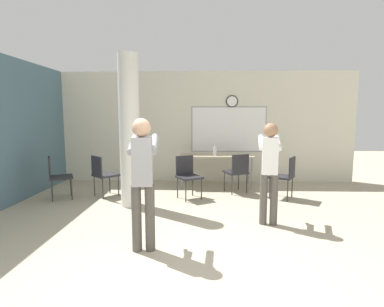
{
  "coord_description": "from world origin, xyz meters",
  "views": [
    {
      "loc": [
        0.15,
        -2.66,
        1.68
      ],
      "look_at": [
        -0.03,
        2.58,
        1.03
      ],
      "focal_mm": 28.0,
      "sensor_mm": 36.0,
      "label": 1
    }
  ],
  "objects_px": {
    "bottle_on_table": "(215,151)",
    "chair_near_pillar": "(103,173)",
    "folding_table": "(216,157)",
    "chair_table_right": "(237,170)",
    "person_playing_side": "(270,165)",
    "person_playing_front": "(143,174)",
    "chair_mid_room": "(285,174)",
    "chair_table_front": "(188,174)",
    "chair_by_left_wall": "(57,175)"
  },
  "relations": [
    {
      "from": "person_playing_side",
      "to": "bottle_on_table",
      "type": "bearing_deg",
      "value": 107.17
    },
    {
      "from": "bottle_on_table",
      "to": "chair_near_pillar",
      "type": "xyz_separation_m",
      "value": [
        -2.37,
        -0.89,
        -0.36
      ]
    },
    {
      "from": "chair_near_pillar",
      "to": "chair_table_front",
      "type": "bearing_deg",
      "value": -1.59
    },
    {
      "from": "bottle_on_table",
      "to": "person_playing_front",
      "type": "bearing_deg",
      "value": -107.01
    },
    {
      "from": "chair_table_front",
      "to": "chair_by_left_wall",
      "type": "relative_size",
      "value": 1.0
    },
    {
      "from": "chair_table_front",
      "to": "person_playing_side",
      "type": "distance_m",
      "value": 2.01
    },
    {
      "from": "folding_table",
      "to": "person_playing_side",
      "type": "distance_m",
      "value": 2.64
    },
    {
      "from": "folding_table",
      "to": "chair_mid_room",
      "type": "distance_m",
      "value": 1.73
    },
    {
      "from": "person_playing_front",
      "to": "person_playing_side",
      "type": "bearing_deg",
      "value": 28.98
    },
    {
      "from": "chair_table_right",
      "to": "person_playing_front",
      "type": "xyz_separation_m",
      "value": [
        -1.5,
        -2.87,
        0.46
      ]
    },
    {
      "from": "chair_table_front",
      "to": "person_playing_front",
      "type": "xyz_separation_m",
      "value": [
        -0.44,
        -2.43,
        0.46
      ]
    },
    {
      "from": "chair_mid_room",
      "to": "chair_near_pillar",
      "type": "bearing_deg",
      "value": 179.58
    },
    {
      "from": "chair_table_front",
      "to": "chair_mid_room",
      "type": "distance_m",
      "value": 1.99
    },
    {
      "from": "person_playing_front",
      "to": "chair_mid_room",
      "type": "bearing_deg",
      "value": 45.32
    },
    {
      "from": "chair_mid_room",
      "to": "person_playing_side",
      "type": "height_order",
      "value": "person_playing_side"
    },
    {
      "from": "bottle_on_table",
      "to": "chair_table_front",
      "type": "height_order",
      "value": "bottle_on_table"
    },
    {
      "from": "chair_table_right",
      "to": "chair_by_left_wall",
      "type": "distance_m",
      "value": 3.75
    },
    {
      "from": "bottle_on_table",
      "to": "chair_near_pillar",
      "type": "distance_m",
      "value": 2.56
    },
    {
      "from": "chair_near_pillar",
      "to": "person_playing_side",
      "type": "relative_size",
      "value": 0.55
    },
    {
      "from": "chair_table_right",
      "to": "chair_mid_room",
      "type": "xyz_separation_m",
      "value": [
        0.92,
        -0.42,
        0.0
      ]
    },
    {
      "from": "person_playing_side",
      "to": "chair_mid_room",
      "type": "bearing_deg",
      "value": 66.06
    },
    {
      "from": "chair_table_front",
      "to": "chair_by_left_wall",
      "type": "xyz_separation_m",
      "value": [
        -2.64,
        -0.18,
        0.0
      ]
    },
    {
      "from": "chair_by_left_wall",
      "to": "person_playing_front",
      "type": "xyz_separation_m",
      "value": [
        2.2,
        -2.25,
        0.46
      ]
    },
    {
      "from": "chair_table_right",
      "to": "chair_near_pillar",
      "type": "height_order",
      "value": "same"
    },
    {
      "from": "folding_table",
      "to": "chair_table_front",
      "type": "distance_m",
      "value": 1.27
    },
    {
      "from": "chair_mid_room",
      "to": "person_playing_front",
      "type": "distance_m",
      "value": 3.48
    },
    {
      "from": "folding_table",
      "to": "chair_table_right",
      "type": "xyz_separation_m",
      "value": [
        0.43,
        -0.64,
        -0.2
      ]
    },
    {
      "from": "chair_table_right",
      "to": "chair_table_front",
      "type": "distance_m",
      "value": 1.15
    },
    {
      "from": "bottle_on_table",
      "to": "chair_table_right",
      "type": "xyz_separation_m",
      "value": [
        0.47,
        -0.5,
        -0.36
      ]
    },
    {
      "from": "chair_table_front",
      "to": "chair_mid_room",
      "type": "bearing_deg",
      "value": 0.63
    },
    {
      "from": "chair_near_pillar",
      "to": "chair_by_left_wall",
      "type": "height_order",
      "value": "same"
    },
    {
      "from": "folding_table",
      "to": "chair_table_right",
      "type": "distance_m",
      "value": 0.8
    },
    {
      "from": "chair_by_left_wall",
      "to": "chair_mid_room",
      "type": "xyz_separation_m",
      "value": [
        4.62,
        0.2,
        0.0
      ]
    },
    {
      "from": "person_playing_side",
      "to": "chair_near_pillar",
      "type": "bearing_deg",
      "value": 154.29
    },
    {
      "from": "bottle_on_table",
      "to": "person_playing_front",
      "type": "relative_size",
      "value": 0.17
    },
    {
      "from": "person_playing_side",
      "to": "person_playing_front",
      "type": "xyz_separation_m",
      "value": [
        -1.77,
        -0.98,
        0.04
      ]
    },
    {
      "from": "folding_table",
      "to": "chair_table_right",
      "type": "relative_size",
      "value": 2.0
    },
    {
      "from": "bottle_on_table",
      "to": "person_playing_side",
      "type": "xyz_separation_m",
      "value": [
        0.74,
        -2.39,
        0.06
      ]
    },
    {
      "from": "chair_table_front",
      "to": "chair_near_pillar",
      "type": "bearing_deg",
      "value": 178.41
    },
    {
      "from": "bottle_on_table",
      "to": "chair_table_front",
      "type": "relative_size",
      "value": 0.32
    },
    {
      "from": "chair_near_pillar",
      "to": "chair_mid_room",
      "type": "distance_m",
      "value": 3.76
    },
    {
      "from": "bottle_on_table",
      "to": "chair_mid_room",
      "type": "xyz_separation_m",
      "value": [
        1.39,
        -0.92,
        -0.36
      ]
    },
    {
      "from": "chair_by_left_wall",
      "to": "chair_mid_room",
      "type": "height_order",
      "value": "same"
    },
    {
      "from": "person_playing_front",
      "to": "bottle_on_table",
      "type": "bearing_deg",
      "value": 72.99
    },
    {
      "from": "chair_by_left_wall",
      "to": "person_playing_side",
      "type": "height_order",
      "value": "person_playing_side"
    },
    {
      "from": "chair_table_front",
      "to": "person_playing_side",
      "type": "xyz_separation_m",
      "value": [
        1.33,
        -1.45,
        0.42
      ]
    },
    {
      "from": "folding_table",
      "to": "bottle_on_table",
      "type": "relative_size",
      "value": 6.24
    },
    {
      "from": "chair_table_right",
      "to": "chair_mid_room",
      "type": "bearing_deg",
      "value": -24.48
    },
    {
      "from": "chair_mid_room",
      "to": "person_playing_side",
      "type": "relative_size",
      "value": 0.55
    },
    {
      "from": "chair_table_right",
      "to": "chair_near_pillar",
      "type": "distance_m",
      "value": 2.87
    }
  ]
}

